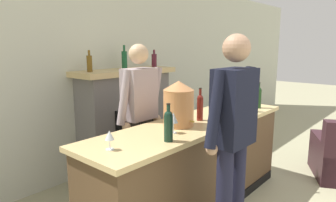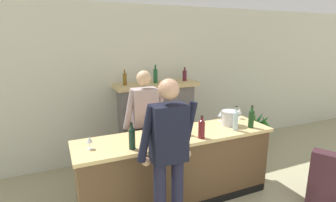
# 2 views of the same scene
# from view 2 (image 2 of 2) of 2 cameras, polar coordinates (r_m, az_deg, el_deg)

# --- Properties ---
(wall_back_panel) EXTENTS (12.00, 0.07, 2.75)m
(wall_back_panel) POSITION_cam_2_polar(r_m,az_deg,el_deg) (4.88, -4.17, 4.03)
(wall_back_panel) COLOR beige
(wall_back_panel) RESTS_ON ground_plane
(bar_counter) EXTENTS (2.65, 0.69, 0.96)m
(bar_counter) POSITION_cam_2_polar(r_m,az_deg,el_deg) (3.65, 1.99, -14.27)
(bar_counter) COLOR brown
(bar_counter) RESTS_ON ground_plane
(fireplace_stone) EXTENTS (1.48, 0.52, 1.73)m
(fireplace_stone) POSITION_cam_2_polar(r_m,az_deg,el_deg) (4.82, -2.53, -4.18)
(fireplace_stone) COLOR slate
(fireplace_stone) RESTS_ON ground_plane
(potted_plant_corner) EXTENTS (0.47, 0.46, 0.68)m
(potted_plant_corner) POSITION_cam_2_polar(r_m,az_deg,el_deg) (5.90, 19.27, -5.81)
(potted_plant_corner) COLOR #925F3B
(potted_plant_corner) RESTS_ON ground_plane
(person_customer) EXTENTS (0.66, 0.31, 1.81)m
(person_customer) POSITION_cam_2_polar(r_m,az_deg,el_deg) (2.74, 0.12, -11.94)
(person_customer) COLOR #1B1B2F
(person_customer) RESTS_ON ground_plane
(person_bartender) EXTENTS (0.66, 0.30, 1.74)m
(person_bartender) POSITION_cam_2_polar(r_m,az_deg,el_deg) (3.86, -5.05, -4.92)
(person_bartender) COLOR #41403B
(person_bartender) RESTS_ON ground_plane
(copper_dispenser) EXTENTS (0.30, 0.34, 0.44)m
(copper_dispenser) POSITION_cam_2_polar(r_m,az_deg,el_deg) (3.32, -1.98, -4.10)
(copper_dispenser) COLOR #C9844E
(copper_dispenser) RESTS_ON bar_counter
(ice_bucket_steel) EXTENTS (0.24, 0.24, 0.21)m
(ice_bucket_steel) POSITION_cam_2_polar(r_m,az_deg,el_deg) (3.87, 13.32, -3.62)
(ice_bucket_steel) COLOR silver
(ice_bucket_steel) RESTS_ON bar_counter
(wine_bottle_rose_blush) EXTENTS (0.08, 0.08, 0.29)m
(wine_bottle_rose_blush) POSITION_cam_2_polar(r_m,az_deg,el_deg) (3.31, 7.33, -5.83)
(wine_bottle_rose_blush) COLOR maroon
(wine_bottle_rose_blush) RESTS_ON bar_counter
(wine_bottle_burgundy_dark) EXTENTS (0.08, 0.08, 0.32)m
(wine_bottle_burgundy_dark) POSITION_cam_2_polar(r_m,az_deg,el_deg) (3.84, 17.68, -3.48)
(wine_bottle_burgundy_dark) COLOR #173717
(wine_bottle_burgundy_dark) RESTS_ON bar_counter
(wine_bottle_riesling_slim) EXTENTS (0.07, 0.07, 0.34)m
(wine_bottle_riesling_slim) POSITION_cam_2_polar(r_m,az_deg,el_deg) (3.66, 14.52, -3.99)
(wine_bottle_riesling_slim) COLOR #9FBCC1
(wine_bottle_riesling_slim) RESTS_ON bar_counter
(wine_bottle_cabernet_heavy) EXTENTS (0.06, 0.06, 0.34)m
(wine_bottle_cabernet_heavy) POSITION_cam_2_polar(r_m,az_deg,el_deg) (3.43, 3.05, -4.75)
(wine_bottle_cabernet_heavy) COLOR maroon
(wine_bottle_cabernet_heavy) RESTS_ON bar_counter
(wine_bottle_port_short) EXTENTS (0.07, 0.07, 0.31)m
(wine_bottle_port_short) POSITION_cam_2_polar(r_m,az_deg,el_deg) (3.00, -7.85, -7.82)
(wine_bottle_port_short) COLOR #142F22
(wine_bottle_port_short) RESTS_ON bar_counter
(wine_glass_near_bucket) EXTENTS (0.08, 0.08, 0.19)m
(wine_glass_near_bucket) POSITION_cam_2_polar(r_m,az_deg,el_deg) (3.17, -4.89, -6.70)
(wine_glass_near_bucket) COLOR silver
(wine_glass_near_bucket) RESTS_ON bar_counter
(wine_glass_mid_counter) EXTENTS (0.07, 0.07, 0.18)m
(wine_glass_mid_counter) POSITION_cam_2_polar(r_m,az_deg,el_deg) (4.21, 15.31, -2.11)
(wine_glass_mid_counter) COLOR silver
(wine_glass_mid_counter) RESTS_ON bar_counter
(wine_glass_front_left) EXTENTS (0.08, 0.08, 0.16)m
(wine_glass_front_left) POSITION_cam_2_polar(r_m,az_deg,el_deg) (4.02, 11.42, -2.75)
(wine_glass_front_left) COLOR silver
(wine_glass_front_left) RESTS_ON bar_counter
(wine_glass_by_dispenser) EXTENTS (0.07, 0.07, 0.15)m
(wine_glass_by_dispenser) POSITION_cam_2_polar(r_m,az_deg,el_deg) (3.12, -16.74, -8.15)
(wine_glass_by_dispenser) COLOR silver
(wine_glass_by_dispenser) RESTS_ON bar_counter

